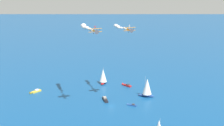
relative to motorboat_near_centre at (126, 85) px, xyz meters
name	(u,v)px	position (x,y,z in m)	size (l,w,h in m)	color
ground_plane	(111,106)	(38.07, 5.08, -0.61)	(2000.00, 2000.00, 0.00)	navy
motorboat_near_centre	(126,85)	(0.00, 0.00, 0.00)	(4.59, 8.03, 2.27)	#B21E1E
motorboat_far_stbd	(105,100)	(31.86, -1.69, 0.06)	(8.18, 6.96, 2.49)	black
motorboat_inshore	(132,105)	(32.42, 15.84, -0.17)	(1.49, 5.66, 1.64)	#23478C
sailboat_offshore	(147,87)	(14.42, 19.73, 5.61)	(6.41, 10.83, 13.64)	#23478C
motorboat_trailing	(35,92)	(37.81, -51.55, 0.03)	(8.40, 4.36, 2.36)	gold
sailboat_ahead	(103,76)	(1.97, -17.61, 5.10)	(10.05, 6.33, 12.51)	#B21E1E
biplane_lead	(129,30)	(30.78, 13.09, 44.14)	(6.47, 6.45, 3.56)	orange
wingwalker_lead	(129,26)	(30.81, 13.08, 46.33)	(0.71, 0.73, 1.76)	white
smoke_trail_lead	(118,27)	(17.74, 0.75, 43.95)	(16.05, 14.69, 2.61)	silver
biplane_wingman	(95,31)	(49.49, 1.02, 44.96)	(6.47, 6.45, 3.56)	orange
wingwalker_wingman	(95,27)	(49.52, 1.01, 47.12)	(1.10, 1.14, 1.53)	red
smoke_trail_wingman	(85,27)	(34.65, -13.16, 44.84)	(18.37, 17.58, 3.25)	silver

